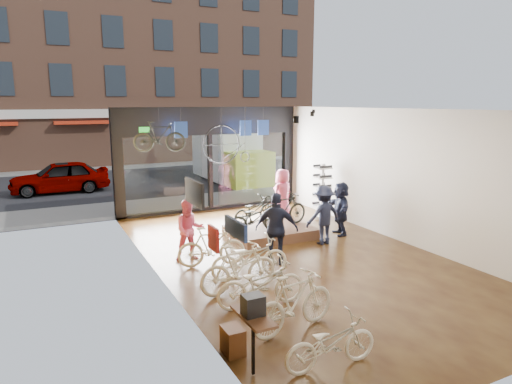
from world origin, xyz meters
TOP-DOWN VIEW (x-y plane):
  - ground_plane at (0.00, 0.00)m, footprint 7.00×12.00m
  - ceiling at (0.00, 0.00)m, footprint 7.00×12.00m
  - wall_left at (-3.52, 0.00)m, footprint 0.04×12.00m
  - wall_right at (3.52, 0.00)m, footprint 0.04×12.00m
  - storefront at (0.00, 6.00)m, footprint 7.00×0.26m
  - exit_sign at (-2.40, 5.88)m, footprint 0.35×0.06m
  - street_road at (0.00, 15.00)m, footprint 30.00×18.00m
  - sidewalk_near at (0.00, 7.20)m, footprint 30.00×2.40m
  - sidewalk_far at (0.00, 19.00)m, footprint 30.00×2.00m
  - opposite_building at (0.00, 21.50)m, footprint 26.00×5.00m
  - street_car at (-4.85, 12.00)m, footprint 4.15×1.67m
  - box_truck at (3.12, 11.00)m, footprint 2.10×6.30m
  - floor_bike_0 at (-2.12, -4.63)m, footprint 1.58×0.63m
  - floor_bike_1 at (-2.03, -3.41)m, footprint 1.85×0.80m
  - floor_bike_2 at (-2.10, -2.27)m, footprint 1.86×0.84m
  - floor_bike_3 at (-2.19, -1.44)m, footprint 1.81×0.60m
  - floor_bike_4 at (-1.65, -0.84)m, footprint 1.89×0.83m
  - floor_bike_5 at (-2.16, 0.27)m, footprint 1.73×0.83m
  - display_platform at (0.31, 1.82)m, footprint 2.40×1.80m
  - display_bike_left at (-0.43, 1.33)m, footprint 1.95×0.99m
  - display_bike_mid at (0.74, 1.75)m, footprint 1.74×0.76m
  - display_bike_right at (0.00, 2.33)m, footprint 1.73×1.08m
  - customer_1 at (-2.48, 0.96)m, footprint 0.85×0.71m
  - customer_2 at (-0.65, -0.29)m, footprint 1.12×0.98m
  - customer_3 at (1.33, 0.56)m, footprint 1.09×0.64m
  - customer_4 at (1.66, 3.47)m, footprint 0.99×0.81m
  - customer_5 at (2.34, 1.12)m, footprint 0.91×1.58m
  - sunglasses_rack at (2.95, 3.00)m, footprint 0.61×0.53m
  - wall_merch at (-3.38, -3.50)m, footprint 0.40×2.40m
  - penny_farthing at (0.22, 4.68)m, footprint 1.67×0.06m
  - hung_bike at (-2.32, 4.20)m, footprint 1.64×0.84m
  - jersey_left at (-1.31, 5.20)m, footprint 0.45×0.03m
  - jersey_mid at (1.09, 5.20)m, footprint 0.45×0.03m
  - jersey_right at (1.81, 5.20)m, footprint 0.45×0.03m

SIDE VIEW (x-z plane):
  - ground_plane at x=0.00m, z-range -0.04..0.00m
  - street_road at x=0.00m, z-range -0.02..0.00m
  - sidewalk_near at x=0.00m, z-range 0.00..0.12m
  - sidewalk_far at x=0.00m, z-range 0.00..0.12m
  - display_platform at x=0.31m, z-range 0.00..0.30m
  - floor_bike_0 at x=-2.12m, z-range 0.00..0.82m
  - floor_bike_2 at x=-2.10m, z-range 0.00..0.94m
  - floor_bike_4 at x=-1.65m, z-range 0.00..0.96m
  - floor_bike_5 at x=-2.16m, z-range 0.00..1.00m
  - floor_bike_3 at x=-2.19m, z-range 0.00..1.07m
  - floor_bike_1 at x=-2.03m, z-range 0.00..1.08m
  - street_car at x=-4.85m, z-range 0.00..1.41m
  - display_bike_right at x=0.00m, z-range 0.30..1.16m
  - customer_1 at x=-2.48m, z-range 0.00..1.57m
  - display_bike_left at x=-0.43m, z-range 0.30..1.28m
  - display_bike_mid at x=0.74m, z-range 0.30..1.31m
  - customer_5 at x=2.34m, z-range 0.00..1.62m
  - customer_3 at x=1.33m, z-range 0.00..1.68m
  - customer_4 at x=1.66m, z-range 0.00..1.75m
  - customer_2 at x=-0.65m, z-range 0.00..1.81m
  - sunglasses_rack at x=2.95m, z-range 0.00..1.89m
  - box_truck at x=3.12m, z-range 0.00..2.48m
  - wall_merch at x=-3.38m, z-range 0.00..2.60m
  - wall_left at x=-3.52m, z-range 0.00..3.80m
  - wall_right at x=3.52m, z-range 0.00..3.80m
  - storefront at x=0.00m, z-range 0.00..3.80m
  - penny_farthing at x=0.22m, z-range 1.83..3.17m
  - hung_bike at x=-2.32m, z-range 2.45..3.40m
  - exit_sign at x=-2.40m, z-range 2.96..3.14m
  - jersey_left at x=-1.31m, z-range 2.77..3.32m
  - jersey_mid at x=1.09m, z-range 2.77..3.32m
  - jersey_right at x=1.81m, z-range 2.77..3.32m
  - ceiling at x=0.00m, z-range 3.80..3.84m
  - opposite_building at x=0.00m, z-range 0.00..14.00m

